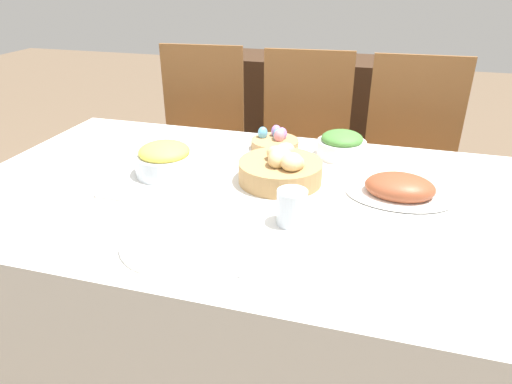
# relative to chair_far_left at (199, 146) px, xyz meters

# --- Properties ---
(ground_plane) EXTENTS (12.00, 12.00, 0.00)m
(ground_plane) POSITION_rel_chair_far_left_xyz_m (0.54, -0.84, -0.54)
(ground_plane) COLOR brown
(dining_table) EXTENTS (1.82, 1.03, 0.75)m
(dining_table) POSITION_rel_chair_far_left_xyz_m (0.54, -0.84, -0.16)
(dining_table) COLOR silver
(dining_table) RESTS_ON ground
(chair_far_left) EXTENTS (0.46, 0.46, 1.02)m
(chair_far_left) POSITION_rel_chair_far_left_xyz_m (0.00, 0.00, 0.00)
(chair_far_left) COLOR brown
(chair_far_left) RESTS_ON ground
(chair_far_right) EXTENTS (0.44, 0.44, 1.02)m
(chair_far_right) POSITION_rel_chair_far_left_xyz_m (1.03, 0.00, 0.00)
(chair_far_right) COLOR brown
(chair_far_right) RESTS_ON ground
(chair_far_center) EXTENTS (0.45, 0.45, 1.02)m
(chair_far_center) POSITION_rel_chair_far_left_xyz_m (0.53, 0.00, 0.00)
(chair_far_center) COLOR brown
(chair_far_center) RESTS_ON ground
(sideboard) EXTENTS (1.57, 0.44, 0.86)m
(sideboard) POSITION_rel_chair_far_left_xyz_m (0.52, 0.80, -0.11)
(sideboard) COLOR #3D2616
(sideboard) RESTS_ON ground
(bread_basket) EXTENTS (0.26, 0.26, 0.12)m
(bread_basket) POSITION_rel_chair_far_left_xyz_m (0.60, -0.75, 0.26)
(bread_basket) COLOR #AD8451
(bread_basket) RESTS_ON dining_table
(egg_basket) EXTENTS (0.18, 0.18, 0.08)m
(egg_basket) POSITION_rel_chair_far_left_xyz_m (0.51, -0.46, 0.24)
(egg_basket) COLOR #AD8451
(egg_basket) RESTS_ON dining_table
(ham_platter) EXTENTS (0.31, 0.22, 0.07)m
(ham_platter) POSITION_rel_chair_far_left_xyz_m (0.95, -0.75, 0.24)
(ham_platter) COLOR white
(ham_platter) RESTS_ON dining_table
(pineapple_bowl) EXTENTS (0.19, 0.19, 0.11)m
(pineapple_bowl) POSITION_rel_chair_far_left_xyz_m (0.22, -0.79, 0.26)
(pineapple_bowl) COLOR silver
(pineapple_bowl) RESTS_ON dining_table
(green_salad_bowl) EXTENTS (0.17, 0.17, 0.09)m
(green_salad_bowl) POSITION_rel_chair_far_left_xyz_m (0.75, -0.48, 0.25)
(green_salad_bowl) COLOR white
(green_salad_bowl) RESTS_ON dining_table
(dinner_plate) EXTENTS (0.27, 0.27, 0.01)m
(dinner_plate) POSITION_rel_chair_far_left_xyz_m (0.43, -1.16, 0.22)
(dinner_plate) COLOR white
(dinner_plate) RESTS_ON dining_table
(fork) EXTENTS (0.02, 0.18, 0.00)m
(fork) POSITION_rel_chair_far_left_xyz_m (0.27, -1.16, 0.21)
(fork) COLOR silver
(fork) RESTS_ON dining_table
(knife) EXTENTS (0.02, 0.18, 0.00)m
(knife) POSITION_rel_chair_far_left_xyz_m (0.59, -1.16, 0.21)
(knife) COLOR silver
(knife) RESTS_ON dining_table
(spoon) EXTENTS (0.02, 0.18, 0.00)m
(spoon) POSITION_rel_chair_far_left_xyz_m (0.62, -1.16, 0.21)
(spoon) COLOR silver
(spoon) RESTS_ON dining_table
(drinking_cup) EXTENTS (0.08, 0.08, 0.10)m
(drinking_cup) POSITION_rel_chair_far_left_xyz_m (0.68, -0.99, 0.26)
(drinking_cup) COLOR silver
(drinking_cup) RESTS_ON dining_table
(butter_dish) EXTENTS (0.11, 0.07, 0.03)m
(butter_dish) POSITION_rel_chair_far_left_xyz_m (0.15, -0.97, 0.23)
(butter_dish) COLOR white
(butter_dish) RESTS_ON dining_table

